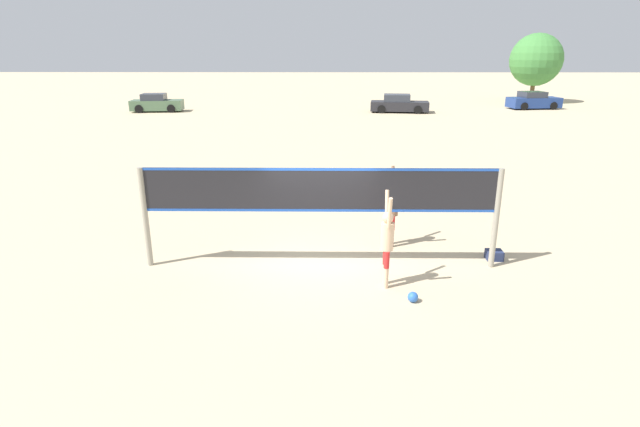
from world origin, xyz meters
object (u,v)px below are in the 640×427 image
(parked_car_near, at_px, (156,104))
(tree_left_cluster, at_px, (536,60))
(volleyball, at_px, (413,297))
(parked_car_far, at_px, (533,101))
(player_blocker, at_px, (393,206))
(gear_bag, at_px, (494,255))
(parked_car_mid, at_px, (399,104))
(volleyball_net, at_px, (320,199))
(player_spiker, at_px, (387,239))

(parked_car_near, distance_m, tree_left_cluster, 34.43)
(volleyball, xyz_separation_m, parked_car_far, (15.87, 34.32, 0.55))
(player_blocker, distance_m, gear_bag, 2.75)
(volleyball, relative_size, parked_car_mid, 0.05)
(parked_car_mid, height_order, parked_car_far, parked_car_far)
(volleyball_net, relative_size, tree_left_cluster, 1.31)
(player_blocker, height_order, parked_car_far, player_blocker)
(parked_car_mid, bearing_deg, tree_left_cluster, 36.97)
(parked_car_mid, bearing_deg, parked_car_far, 19.02)
(player_spiker, xyz_separation_m, volleyball, (0.48, -0.73, -0.99))
(volleyball_net, height_order, tree_left_cluster, tree_left_cluster)
(gear_bag, relative_size, tree_left_cluster, 0.06)
(gear_bag, xyz_separation_m, tree_left_cluster, (15.46, 37.53, 3.77))
(player_spiker, bearing_deg, parked_car_mid, -8.38)
(parked_car_near, relative_size, tree_left_cluster, 0.67)
(tree_left_cluster, bearing_deg, parked_car_near, -166.96)
(player_spiker, distance_m, parked_car_far, 37.36)
(player_spiker, height_order, parked_car_near, player_spiker)
(player_spiker, bearing_deg, tree_left_cluster, -25.14)
(volleyball_net, distance_m, parked_car_far, 37.11)
(player_blocker, bearing_deg, tree_left_cluster, 154.00)
(player_blocker, xyz_separation_m, tree_left_cluster, (17.88, 36.65, 2.80))
(volleyball_net, distance_m, player_spiker, 1.86)
(volleyball, bearing_deg, parked_car_far, 65.18)
(player_spiker, height_order, tree_left_cluster, tree_left_cluster)
(player_spiker, xyz_separation_m, parked_car_far, (16.35, 33.59, -0.44))
(player_spiker, height_order, parked_car_far, player_spiker)
(gear_bag, distance_m, parked_car_near, 34.79)
(volleyball, height_order, parked_car_far, parked_car_far)
(volleyball_net, bearing_deg, gear_bag, 5.65)
(volleyball_net, height_order, gear_bag, volleyball_net)
(volleyball_net, height_order, player_blocker, volleyball_net)
(player_spiker, xyz_separation_m, parked_car_mid, (4.58, 31.08, -0.47))
(volleyball, distance_m, tree_left_cluster, 43.70)
(player_blocker, xyz_separation_m, volleyball, (0.06, -3.08, -0.98))
(player_blocker, relative_size, parked_car_far, 0.47)
(player_spiker, bearing_deg, gear_bag, -62.74)
(parked_car_near, bearing_deg, volleyball_net, -71.37)
(player_blocker, bearing_deg, player_spiker, -10.14)
(parked_car_mid, bearing_deg, volleyball_net, -94.33)
(volleyball, distance_m, parked_car_near, 35.59)
(parked_car_far, bearing_deg, parked_car_near, 175.68)
(volleyball, height_order, parked_car_near, parked_car_near)
(player_spiker, relative_size, parked_car_mid, 0.44)
(volleyball_net, bearing_deg, volleyball, -42.65)
(tree_left_cluster, bearing_deg, parked_car_mid, -150.01)
(parked_car_mid, distance_m, tree_left_cluster, 16.17)
(player_spiker, height_order, volleyball, player_spiker)
(volleyball_net, distance_m, tree_left_cluster, 42.83)
(player_spiker, bearing_deg, volleyball, -146.31)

